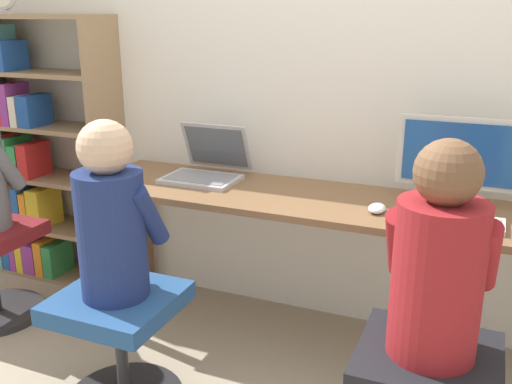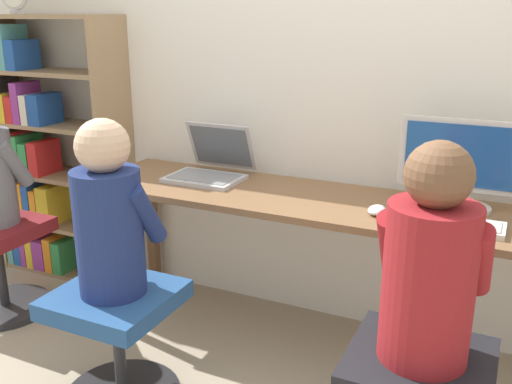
{
  "view_description": "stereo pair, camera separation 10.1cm",
  "coord_description": "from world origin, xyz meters",
  "px_view_note": "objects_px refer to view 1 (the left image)",
  "views": [
    {
      "loc": [
        0.67,
        -2.03,
        1.51
      ],
      "look_at": [
        -0.22,
        0.09,
        0.79
      ],
      "focal_mm": 40.0,
      "sensor_mm": 36.0,
      "label": 1
    },
    {
      "loc": [
        0.76,
        -1.99,
        1.51
      ],
      "look_at": [
        -0.22,
        0.09,
        0.79
      ],
      "focal_mm": 40.0,
      "sensor_mm": 36.0,
      "label": 2
    }
  ],
  "objects_px": {
    "laptop": "(206,168)",
    "person_at_monitor": "(439,262)",
    "desktop_monitor": "(466,162)",
    "bookshelf": "(33,161)",
    "office_chair_right": "(121,341)",
    "person_at_laptop": "(111,218)",
    "keyboard": "(448,220)"
  },
  "relations": [
    {
      "from": "office_chair_right",
      "to": "person_at_laptop",
      "type": "xyz_separation_m",
      "value": [
        -0.0,
        0.0,
        0.51
      ]
    },
    {
      "from": "keyboard",
      "to": "desktop_monitor",
      "type": "bearing_deg",
      "value": 81.29
    },
    {
      "from": "laptop",
      "to": "office_chair_right",
      "type": "bearing_deg",
      "value": -88.06
    },
    {
      "from": "person_at_monitor",
      "to": "bookshelf",
      "type": "xyz_separation_m",
      "value": [
        -2.32,
        0.79,
        -0.1
      ]
    },
    {
      "from": "desktop_monitor",
      "to": "bookshelf",
      "type": "distance_m",
      "value": 2.35
    },
    {
      "from": "laptop",
      "to": "person_at_monitor",
      "type": "height_order",
      "value": "person_at_monitor"
    },
    {
      "from": "keyboard",
      "to": "person_at_monitor",
      "type": "relative_size",
      "value": 0.6
    },
    {
      "from": "desktop_monitor",
      "to": "person_at_monitor",
      "type": "distance_m",
      "value": 0.78
    },
    {
      "from": "desktop_monitor",
      "to": "laptop",
      "type": "height_order",
      "value": "desktop_monitor"
    },
    {
      "from": "bookshelf",
      "to": "desktop_monitor",
      "type": "bearing_deg",
      "value": -0.44
    },
    {
      "from": "bookshelf",
      "to": "person_at_monitor",
      "type": "bearing_deg",
      "value": -18.76
    },
    {
      "from": "person_at_laptop",
      "to": "bookshelf",
      "type": "relative_size",
      "value": 0.44
    },
    {
      "from": "bookshelf",
      "to": "keyboard",
      "type": "bearing_deg",
      "value": -6.23
    },
    {
      "from": "desktop_monitor",
      "to": "keyboard",
      "type": "height_order",
      "value": "desktop_monitor"
    },
    {
      "from": "person_at_monitor",
      "to": "person_at_laptop",
      "type": "height_order",
      "value": "person_at_monitor"
    },
    {
      "from": "laptop",
      "to": "office_chair_right",
      "type": "relative_size",
      "value": 0.72
    },
    {
      "from": "keyboard",
      "to": "person_at_laptop",
      "type": "bearing_deg",
      "value": -152.07
    },
    {
      "from": "desktop_monitor",
      "to": "bookshelf",
      "type": "relative_size",
      "value": 0.38
    },
    {
      "from": "person_at_laptop",
      "to": "bookshelf",
      "type": "distance_m",
      "value": 1.46
    },
    {
      "from": "office_chair_right",
      "to": "bookshelf",
      "type": "relative_size",
      "value": 0.33
    },
    {
      "from": "person_at_monitor",
      "to": "bookshelf",
      "type": "distance_m",
      "value": 2.45
    },
    {
      "from": "laptop",
      "to": "person_at_laptop",
      "type": "height_order",
      "value": "person_at_laptop"
    },
    {
      "from": "person_at_monitor",
      "to": "bookshelf",
      "type": "bearing_deg",
      "value": 161.24
    },
    {
      "from": "desktop_monitor",
      "to": "person_at_laptop",
      "type": "height_order",
      "value": "person_at_laptop"
    },
    {
      "from": "person_at_monitor",
      "to": "person_at_laptop",
      "type": "relative_size",
      "value": 1.02
    },
    {
      "from": "office_chair_right",
      "to": "person_at_monitor",
      "type": "height_order",
      "value": "person_at_monitor"
    },
    {
      "from": "laptop",
      "to": "person_at_monitor",
      "type": "bearing_deg",
      "value": -32.24
    },
    {
      "from": "office_chair_right",
      "to": "person_at_monitor",
      "type": "distance_m",
      "value": 1.25
    },
    {
      "from": "desktop_monitor",
      "to": "laptop",
      "type": "xyz_separation_m",
      "value": [
        -1.19,
        -0.03,
        -0.14
      ]
    },
    {
      "from": "laptop",
      "to": "keyboard",
      "type": "height_order",
      "value": "laptop"
    },
    {
      "from": "office_chair_right",
      "to": "desktop_monitor",
      "type": "bearing_deg",
      "value": 35.72
    },
    {
      "from": "person_at_laptop",
      "to": "laptop",
      "type": "bearing_deg",
      "value": 91.95
    }
  ]
}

